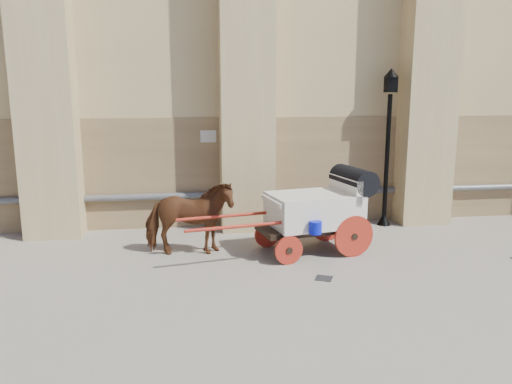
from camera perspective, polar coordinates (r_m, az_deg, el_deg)
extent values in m
plane|color=slate|center=(10.51, 6.93, -9.13)|extent=(90.00, 90.00, 0.00)
cube|color=#977A53|center=(14.57, 10.50, 2.61)|extent=(44.00, 0.35, 3.00)
cylinder|color=#59595B|center=(14.42, 10.75, 0.09)|extent=(42.00, 0.18, 0.18)
cube|color=beige|center=(13.54, -5.47, 6.36)|extent=(0.42, 0.04, 0.32)
imported|color=#603115|center=(11.41, -7.67, -3.01)|extent=(2.08, 1.04, 1.71)
cube|color=black|center=(11.65, 6.12, -4.06)|extent=(2.49, 1.49, 0.13)
cube|color=beige|center=(11.59, 6.64, -1.99)|extent=(2.23, 1.69, 0.74)
cube|color=beige|center=(11.86, 10.15, 0.32)|extent=(0.41, 1.33, 0.58)
cube|color=beige|center=(11.17, 2.51, -1.03)|extent=(0.59, 1.22, 0.11)
cylinder|color=black|center=(11.93, 11.07, 1.38)|extent=(0.84, 1.41, 0.59)
cylinder|color=#A22416|center=(11.48, 11.12, -4.99)|extent=(0.95, 0.25, 0.95)
cylinder|color=#A22416|center=(12.59, 8.11, -3.44)|extent=(0.95, 0.25, 0.95)
cylinder|color=#A22416|center=(10.84, 3.76, -6.66)|extent=(0.64, 0.19, 0.64)
cylinder|color=#A22416|center=(12.00, 1.30, -4.84)|extent=(0.64, 0.19, 0.64)
cylinder|color=#A22416|center=(10.51, -1.39, -3.89)|extent=(2.51, 0.57, 0.07)
cylinder|color=#A22416|center=(11.39, -2.86, -2.70)|extent=(2.51, 0.57, 0.07)
cylinder|color=#0713CF|center=(10.86, 6.81, -4.05)|extent=(0.28, 0.28, 0.28)
cylinder|color=black|center=(14.16, 14.73, 3.44)|extent=(0.12, 0.12, 3.62)
cone|color=black|center=(14.46, 14.40, -2.96)|extent=(0.36, 0.36, 0.36)
cube|color=black|center=(14.04, 15.15, 11.79)|extent=(0.28, 0.28, 0.42)
cone|color=black|center=(14.05, 15.22, 13.02)|extent=(0.40, 0.40, 0.24)
cube|color=black|center=(10.21, 7.77, -9.74)|extent=(0.42, 0.42, 0.01)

